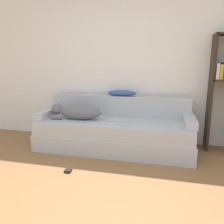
% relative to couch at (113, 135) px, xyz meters
% --- Properties ---
extents(wall_back, '(7.36, 0.06, 2.70)m').
position_rel_couch_xyz_m(wall_back, '(-0.01, 0.53, 1.13)').
color(wall_back, white).
rests_on(wall_back, ground_plane).
extents(couch, '(2.29, 0.83, 0.44)m').
position_rel_couch_xyz_m(couch, '(0.00, 0.00, 0.00)').
color(couch, '#B2B7BC').
rests_on(couch, ground_plane).
extents(couch_backrest, '(2.25, 0.15, 0.33)m').
position_rel_couch_xyz_m(couch_backrest, '(-0.00, 0.34, 0.39)').
color(couch_backrest, '#B2B7BC').
rests_on(couch_backrest, couch).
extents(couch_arm_left, '(0.15, 0.64, 0.11)m').
position_rel_couch_xyz_m(couch_arm_left, '(-1.07, -0.01, 0.28)').
color(couch_arm_left, '#B2B7BC').
rests_on(couch_arm_left, couch).
extents(couch_arm_right, '(0.15, 0.64, 0.11)m').
position_rel_couch_xyz_m(couch_arm_right, '(1.07, -0.01, 0.28)').
color(couch_arm_right, '#B2B7BC').
rests_on(couch_arm_right, couch).
extents(dog, '(0.79, 0.24, 0.24)m').
position_rel_couch_xyz_m(dog, '(-0.56, -0.05, 0.34)').
color(dog, slate).
rests_on(dog, couch).
extents(laptop, '(0.36, 0.22, 0.02)m').
position_rel_couch_xyz_m(laptop, '(0.08, -0.01, 0.23)').
color(laptop, '#B7B7BC').
rests_on(laptop, couch).
extents(throw_pillow, '(0.47, 0.16, 0.09)m').
position_rel_couch_xyz_m(throw_pillow, '(0.06, 0.34, 0.60)').
color(throw_pillow, '#335199').
rests_on(throw_pillow, couch_backrest).
extents(bookshelf, '(0.37, 0.26, 1.68)m').
position_rel_couch_xyz_m(bookshelf, '(1.53, 0.35, 0.72)').
color(bookshelf, '#2D2319').
rests_on(bookshelf, ground_plane).
extents(power_adapter, '(0.08, 0.08, 0.03)m').
position_rel_couch_xyz_m(power_adapter, '(-0.36, -0.86, -0.20)').
color(power_adapter, black).
rests_on(power_adapter, ground_plane).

